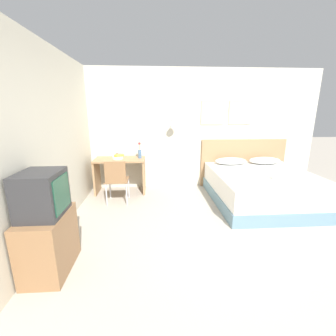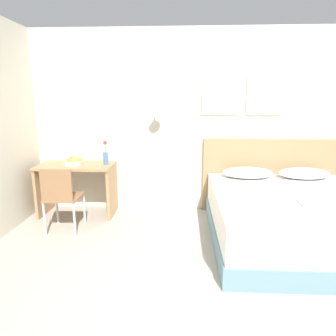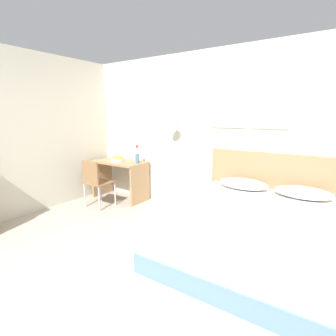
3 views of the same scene
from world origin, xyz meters
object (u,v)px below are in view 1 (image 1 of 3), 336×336
at_px(tv_stand, 49,243).
at_px(television, 42,194).
at_px(pillow_right, 265,160).
at_px(desk_chair, 116,178).
at_px(desk, 120,169).
at_px(flower_vase, 140,152).
at_px(headboard, 243,163).
at_px(bed, 262,188).
at_px(fruit_bowl, 118,157).
at_px(folded_towel_near_foot, 277,176).
at_px(pillow_left, 231,161).

relative_size(tv_stand, television, 1.42).
distance_m(pillow_right, desk_chair, 3.28).
height_order(desk, flower_vase, flower_vase).
bearing_deg(headboard, pillow_right, -35.69).
distance_m(bed, tv_stand, 3.71).
xyz_separation_m(pillow_right, tv_stand, (-3.67, -2.50, -0.32)).
relative_size(headboard, desk_chair, 2.33).
bearing_deg(bed, television, -152.14).
bearing_deg(flower_vase, bed, -17.91).
bearing_deg(pillow_right, desk_chair, -168.62).
bearing_deg(tv_stand, television, 0.00).
bearing_deg(fruit_bowl, tv_stand, -99.74).
xyz_separation_m(folded_towel_near_foot, desk, (-2.93, 1.05, -0.10)).
distance_m(pillow_right, flower_vase, 2.80).
relative_size(pillow_right, flower_vase, 2.02).
bearing_deg(desk, television, -100.21).
bearing_deg(fruit_bowl, desk, 40.53).
height_order(bed, television, television).
bearing_deg(headboard, bed, -90.00).
bearing_deg(pillow_right, bed, -117.10).
height_order(desk_chair, tv_stand, desk_chair).
bearing_deg(flower_vase, desk_chair, -122.19).
relative_size(folded_towel_near_foot, flower_vase, 0.84).
xyz_separation_m(pillow_left, television, (-2.89, -2.50, 0.26)).
height_order(bed, flower_vase, flower_vase).
bearing_deg(pillow_left, television, -139.20).
bearing_deg(pillow_left, desk_chair, -165.11).
relative_size(pillow_left, tv_stand, 1.03).
relative_size(pillow_left, desk, 0.66).
xyz_separation_m(desk, flower_vase, (0.43, 0.03, 0.36)).
bearing_deg(desk_chair, fruit_bowl, 94.05).
bearing_deg(desk, headboard, 5.98).
height_order(pillow_left, tv_stand, pillow_left).
height_order(headboard, television, television).
bearing_deg(tv_stand, pillow_left, 40.77).
distance_m(desk_chair, fruit_bowl, 0.67).
height_order(fruit_bowl, tv_stand, fruit_bowl).
bearing_deg(pillow_right, pillow_left, 180.00).
bearing_deg(desk_chair, folded_towel_near_foot, -8.18).
height_order(flower_vase, tv_stand, flower_vase).
xyz_separation_m(pillow_right, folded_towel_near_foot, (-0.30, -1.07, -0.04)).
xyz_separation_m(desk, fruit_bowl, (-0.03, -0.02, 0.29)).
relative_size(flower_vase, television, 0.72).
height_order(headboard, fruit_bowl, headboard).
height_order(pillow_left, desk_chair, desk_chair).
height_order(pillow_left, pillow_right, same).
distance_m(pillow_left, fruit_bowl, 2.48).
distance_m(pillow_left, pillow_right, 0.78).
bearing_deg(pillow_left, pillow_right, 0.00).
bearing_deg(desk, bed, -14.72).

